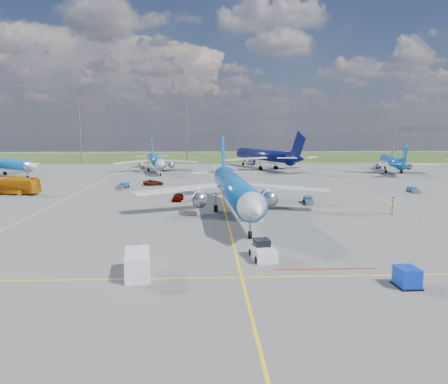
{
  "coord_description": "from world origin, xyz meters",
  "views": [
    {
      "loc": [
        -3.26,
        -57.5,
        13.21
      ],
      "look_at": [
        -0.44,
        5.98,
        4.0
      ],
      "focal_mm": 35.0,
      "sensor_mm": 36.0,
      "label": 1
    }
  ],
  "objects_px": {
    "baggage_tug_e": "(413,190)",
    "service_van": "(138,264)",
    "service_car_b": "(153,183)",
    "service_car_c": "(238,186)",
    "bg_jet_ne": "(392,172)",
    "service_car_a": "(178,197)",
    "baggage_tug_c": "(123,186)",
    "apron_bus": "(8,185)",
    "baggage_tug_w": "(308,201)",
    "bg_jet_nw": "(2,176)",
    "bg_jet_nnw": "(157,172)",
    "warning_post": "(393,205)",
    "bg_jet_n": "(264,169)",
    "uld_container": "(407,277)",
    "main_airliner": "(235,215)",
    "pushback_tug": "(263,251)"
  },
  "relations": [
    {
      "from": "pushback_tug",
      "to": "bg_jet_nw",
      "type": "bearing_deg",
      "value": 120.66
    },
    {
      "from": "bg_jet_nnw",
      "to": "baggage_tug_w",
      "type": "bearing_deg",
      "value": -71.77
    },
    {
      "from": "service_van",
      "to": "service_car_b",
      "type": "xyz_separation_m",
      "value": [
        -6.05,
        64.39,
        -0.43
      ]
    },
    {
      "from": "bg_jet_ne",
      "to": "service_car_c",
      "type": "bearing_deg",
      "value": 47.75
    },
    {
      "from": "bg_jet_nnw",
      "to": "bg_jet_ne",
      "type": "bearing_deg",
      "value": -14.45
    },
    {
      "from": "service_car_a",
      "to": "baggage_tug_c",
      "type": "relative_size",
      "value": 0.77
    },
    {
      "from": "pushback_tug",
      "to": "uld_container",
      "type": "relative_size",
      "value": 2.78
    },
    {
      "from": "warning_post",
      "to": "uld_container",
      "type": "xyz_separation_m",
      "value": [
        -12.25,
        -30.87,
        -0.67
      ]
    },
    {
      "from": "warning_post",
      "to": "service_car_b",
      "type": "xyz_separation_m",
      "value": [
        -41.43,
        37.3,
        -0.83
      ]
    },
    {
      "from": "service_car_c",
      "to": "baggage_tug_w",
      "type": "height_order",
      "value": "service_car_c"
    },
    {
      "from": "bg_jet_nw",
      "to": "warning_post",
      "type": "bearing_deg",
      "value": -89.18
    },
    {
      "from": "pushback_tug",
      "to": "service_car_c",
      "type": "height_order",
      "value": "pushback_tug"
    },
    {
      "from": "service_car_a",
      "to": "service_car_b",
      "type": "xyz_separation_m",
      "value": [
        -7.18,
        22.83,
        -0.06
      ]
    },
    {
      "from": "main_airliner",
      "to": "baggage_tug_c",
      "type": "xyz_separation_m",
      "value": [
        -22.93,
        31.07,
        0.56
      ]
    },
    {
      "from": "uld_container",
      "to": "apron_bus",
      "type": "xyz_separation_m",
      "value": [
        -57.11,
        55.42,
        0.98
      ]
    },
    {
      "from": "baggage_tug_w",
      "to": "baggage_tug_e",
      "type": "height_order",
      "value": "baggage_tug_w"
    },
    {
      "from": "bg_jet_nw",
      "to": "uld_container",
      "type": "bearing_deg",
      "value": -105.24
    },
    {
      "from": "bg_jet_n",
      "to": "service_car_c",
      "type": "relative_size",
      "value": 10.42
    },
    {
      "from": "bg_jet_nnw",
      "to": "bg_jet_n",
      "type": "height_order",
      "value": "bg_jet_n"
    },
    {
      "from": "warning_post",
      "to": "bg_jet_nnw",
      "type": "xyz_separation_m",
      "value": [
        -44.14,
        69.58,
        -1.5
      ]
    },
    {
      "from": "bg_jet_ne",
      "to": "pushback_tug",
      "type": "bearing_deg",
      "value": 71.99
    },
    {
      "from": "service_car_c",
      "to": "service_car_a",
      "type": "bearing_deg",
      "value": -74.57
    },
    {
      "from": "pushback_tug",
      "to": "baggage_tug_c",
      "type": "distance_m",
      "value": 59.2
    },
    {
      "from": "service_car_b",
      "to": "baggage_tug_c",
      "type": "relative_size",
      "value": 0.87
    },
    {
      "from": "baggage_tug_w",
      "to": "baggage_tug_c",
      "type": "height_order",
      "value": "baggage_tug_c"
    },
    {
      "from": "apron_bus",
      "to": "baggage_tug_w",
      "type": "bearing_deg",
      "value": -90.53
    },
    {
      "from": "service_car_a",
      "to": "warning_post",
      "type": "bearing_deg",
      "value": -16.87
    },
    {
      "from": "bg_jet_nnw",
      "to": "service_car_a",
      "type": "relative_size",
      "value": 8.76
    },
    {
      "from": "service_car_b",
      "to": "service_car_c",
      "type": "bearing_deg",
      "value": -123.09
    },
    {
      "from": "pushback_tug",
      "to": "service_car_c",
      "type": "xyz_separation_m",
      "value": [
        1.35,
        52.22,
        -0.13
      ]
    },
    {
      "from": "uld_container",
      "to": "service_car_c",
      "type": "distance_m",
      "value": 61.57
    },
    {
      "from": "bg_jet_nnw",
      "to": "service_car_a",
      "type": "distance_m",
      "value": 56.0
    },
    {
      "from": "bg_jet_nw",
      "to": "apron_bus",
      "type": "relative_size",
      "value": 2.76
    },
    {
      "from": "service_van",
      "to": "baggage_tug_e",
      "type": "height_order",
      "value": "service_van"
    },
    {
      "from": "uld_container",
      "to": "baggage_tug_e",
      "type": "relative_size",
      "value": 0.45
    },
    {
      "from": "bg_jet_nnw",
      "to": "baggage_tug_c",
      "type": "xyz_separation_m",
      "value": [
        -3.43,
        -37.85,
        0.56
      ]
    },
    {
      "from": "service_car_a",
      "to": "apron_bus",
      "type": "bearing_deg",
      "value": 170.0
    },
    {
      "from": "bg_jet_ne",
      "to": "baggage_tug_c",
      "type": "height_order",
      "value": "bg_jet_ne"
    },
    {
      "from": "bg_jet_nw",
      "to": "service_car_b",
      "type": "xyz_separation_m",
      "value": [
        44.96,
        -22.38,
        0.67
      ]
    },
    {
      "from": "bg_jet_n",
      "to": "service_van",
      "type": "distance_m",
      "value": 108.92
    },
    {
      "from": "service_car_a",
      "to": "uld_container",
      "type": "bearing_deg",
      "value": -58.09
    },
    {
      "from": "bg_jet_nnw",
      "to": "main_airliner",
      "type": "distance_m",
      "value": 71.62
    },
    {
      "from": "main_airliner",
      "to": "pushback_tug",
      "type": "bearing_deg",
      "value": -90.02
    },
    {
      "from": "baggage_tug_e",
      "to": "service_van",
      "type": "bearing_deg",
      "value": -129.96
    },
    {
      "from": "main_airliner",
      "to": "baggage_tug_e",
      "type": "relative_size",
      "value": 9.54
    },
    {
      "from": "main_airliner",
      "to": "baggage_tug_e",
      "type": "distance_m",
      "value": 45.24
    },
    {
      "from": "warning_post",
      "to": "pushback_tug",
      "type": "xyz_separation_m",
      "value": [
        -23.36,
        -22.29,
        -0.72
      ]
    },
    {
      "from": "bg_jet_ne",
      "to": "service_car_c",
      "type": "xyz_separation_m",
      "value": [
        -50.23,
        -35.62,
        0.65
      ]
    },
    {
      "from": "bg_jet_nnw",
      "to": "warning_post",
      "type": "bearing_deg",
      "value": -68.87
    },
    {
      "from": "service_van",
      "to": "service_car_a",
      "type": "relative_size",
      "value": 1.18
    }
  ]
}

